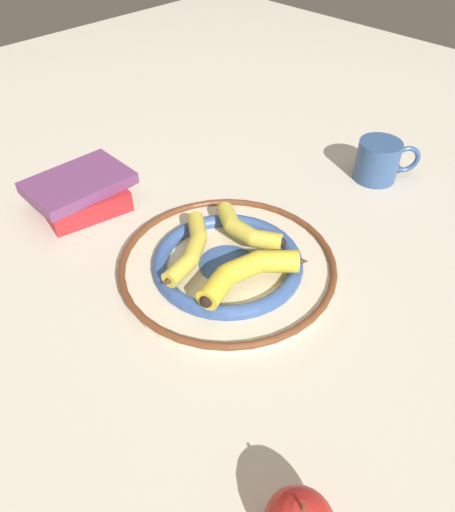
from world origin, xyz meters
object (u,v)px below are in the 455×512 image
at_px(coffee_mug, 379,160).
at_px(banana_b, 244,229).
at_px(decorative_bowl, 227,265).
at_px(book_stack, 81,192).
at_px(banana_c, 249,271).
at_px(banana_a, 191,249).

bearing_deg(coffee_mug, banana_b, -145.03).
bearing_deg(decorative_bowl, coffee_mug, 88.01).
relative_size(book_stack, coffee_mug, 1.65).
relative_size(decorative_bowl, banana_c, 1.88).
height_order(banana_c, coffee_mug, coffee_mug).
bearing_deg(coffee_mug, book_stack, -175.36).
relative_size(banana_c, coffee_mug, 1.64).
bearing_deg(banana_b, coffee_mug, 84.40).
relative_size(banana_a, banana_c, 0.84).
bearing_deg(banana_c, banana_a, -62.17).
xyz_separation_m(banana_a, banana_b, (0.03, 0.11, 0.00)).
distance_m(banana_a, coffee_mug, 0.51).
xyz_separation_m(book_stack, coffee_mug, (0.38, 0.53, 0.01)).
height_order(decorative_bowl, banana_b, banana_b).
relative_size(banana_b, banana_c, 0.82).
relative_size(banana_b, coffee_mug, 1.35).
xyz_separation_m(decorative_bowl, banana_a, (-0.05, -0.04, 0.04)).
bearing_deg(decorative_bowl, book_stack, -169.29).
distance_m(decorative_bowl, book_stack, 0.37).
bearing_deg(decorative_bowl, banana_c, -14.03).
height_order(decorative_bowl, banana_a, banana_a).
bearing_deg(coffee_mug, decorative_bowl, -141.79).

